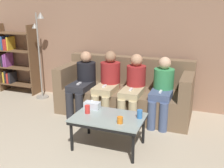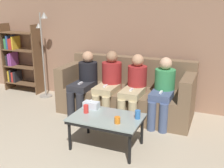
{
  "view_description": "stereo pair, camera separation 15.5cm",
  "coord_description": "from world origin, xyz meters",
  "px_view_note": "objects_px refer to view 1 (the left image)",
  "views": [
    {
      "loc": [
        1.32,
        -1.09,
        1.85
      ],
      "look_at": [
        0.0,
        2.46,
        0.71
      ],
      "focal_mm": 42.0,
      "sensor_mm": 36.0,
      "label": 1
    },
    {
      "loc": [
        1.47,
        -1.03,
        1.85
      ],
      "look_at": [
        0.0,
        2.46,
        0.71
      ],
      "focal_mm": 42.0,
      "sensor_mm": 36.0,
      "label": 2
    }
  ],
  "objects_px": {
    "seated_person_mid_left": "(108,82)",
    "cup_near_left": "(140,114)",
    "seated_person_mid_right": "(134,86)",
    "cup_far_center": "(120,120)",
    "tissue_box": "(92,105)",
    "seated_person_right_end": "(162,89)",
    "coffee_table": "(108,120)",
    "standing_lamp": "(40,47)",
    "cup_near_right": "(87,109)",
    "couch": "(125,93)",
    "seated_person_left_end": "(83,80)",
    "bookshelf": "(14,59)"
  },
  "relations": [
    {
      "from": "cup_near_right",
      "to": "tissue_box",
      "type": "xyz_separation_m",
      "value": [
        -0.01,
        0.17,
        -0.0
      ]
    },
    {
      "from": "seated_person_right_end",
      "to": "standing_lamp",
      "type": "bearing_deg",
      "value": 171.57
    },
    {
      "from": "cup_near_right",
      "to": "seated_person_mid_left",
      "type": "distance_m",
      "value": 1.0
    },
    {
      "from": "cup_near_left",
      "to": "seated_person_mid_right",
      "type": "xyz_separation_m",
      "value": [
        -0.33,
        0.88,
        0.09
      ]
    },
    {
      "from": "coffee_table",
      "to": "seated_person_right_end",
      "type": "distance_m",
      "value": 1.15
    },
    {
      "from": "cup_near_right",
      "to": "seated_person_right_end",
      "type": "bearing_deg",
      "value": 50.15
    },
    {
      "from": "seated_person_mid_left",
      "to": "seated_person_mid_right",
      "type": "bearing_deg",
      "value": -2.75
    },
    {
      "from": "cup_far_center",
      "to": "seated_person_right_end",
      "type": "bearing_deg",
      "value": 74.6
    },
    {
      "from": "tissue_box",
      "to": "seated_person_mid_right",
      "type": "xyz_separation_m",
      "value": [
        0.38,
        0.8,
        0.1
      ]
    },
    {
      "from": "cup_near_left",
      "to": "seated_person_right_end",
      "type": "xyz_separation_m",
      "value": [
        0.12,
        0.91,
        0.09
      ]
    },
    {
      "from": "couch",
      "to": "seated_person_right_end",
      "type": "bearing_deg",
      "value": -18.09
    },
    {
      "from": "cup_near_left",
      "to": "seated_person_right_end",
      "type": "relative_size",
      "value": 0.11
    },
    {
      "from": "coffee_table",
      "to": "seated_person_left_end",
      "type": "xyz_separation_m",
      "value": [
        -0.86,
        0.99,
        0.19
      ]
    },
    {
      "from": "couch",
      "to": "cup_far_center",
      "type": "distance_m",
      "value": 1.42
    },
    {
      "from": "seated_person_mid_left",
      "to": "seated_person_mid_right",
      "type": "height_order",
      "value": "seated_person_mid_left"
    },
    {
      "from": "couch",
      "to": "seated_person_mid_left",
      "type": "distance_m",
      "value": 0.41
    },
    {
      "from": "cup_near_left",
      "to": "cup_far_center",
      "type": "height_order",
      "value": "cup_near_left"
    },
    {
      "from": "couch",
      "to": "standing_lamp",
      "type": "xyz_separation_m",
      "value": [
        -1.83,
        0.15,
        0.71
      ]
    },
    {
      "from": "coffee_table",
      "to": "seated_person_mid_left",
      "type": "distance_m",
      "value": 1.1
    },
    {
      "from": "bookshelf",
      "to": "seated_person_right_end",
      "type": "bearing_deg",
      "value": -8.82
    },
    {
      "from": "cup_near_left",
      "to": "seated_person_mid_left",
      "type": "relative_size",
      "value": 0.1
    },
    {
      "from": "tissue_box",
      "to": "standing_lamp",
      "type": "bearing_deg",
      "value": 144.49
    },
    {
      "from": "cup_near_left",
      "to": "bookshelf",
      "type": "xyz_separation_m",
      "value": [
        -3.19,
        1.42,
        0.23
      ]
    },
    {
      "from": "seated_person_left_end",
      "to": "tissue_box",
      "type": "bearing_deg",
      "value": -56.22
    },
    {
      "from": "coffee_table",
      "to": "seated_person_mid_left",
      "type": "bearing_deg",
      "value": 111.56
    },
    {
      "from": "seated_person_right_end",
      "to": "seated_person_mid_right",
      "type": "bearing_deg",
      "value": -176.46
    },
    {
      "from": "cup_near_right",
      "to": "tissue_box",
      "type": "height_order",
      "value": "tissue_box"
    },
    {
      "from": "coffee_table",
      "to": "standing_lamp",
      "type": "xyz_separation_m",
      "value": [
        -2.0,
        1.38,
        0.66
      ]
    },
    {
      "from": "coffee_table",
      "to": "bookshelf",
      "type": "distance_m",
      "value": 3.2
    },
    {
      "from": "tissue_box",
      "to": "bookshelf",
      "type": "xyz_separation_m",
      "value": [
        -2.48,
        1.34,
        0.24
      ]
    },
    {
      "from": "seated_person_mid_left",
      "to": "cup_far_center",
      "type": "bearing_deg",
      "value": -62.02
    },
    {
      "from": "cup_near_right",
      "to": "cup_far_center",
      "type": "height_order",
      "value": "cup_near_right"
    },
    {
      "from": "couch",
      "to": "seated_person_left_end",
      "type": "xyz_separation_m",
      "value": [
        -0.69,
        -0.25,
        0.24
      ]
    },
    {
      "from": "tissue_box",
      "to": "cup_near_right",
      "type": "bearing_deg",
      "value": -87.76
    },
    {
      "from": "cup_far_center",
      "to": "seated_person_right_end",
      "type": "distance_m",
      "value": 1.19
    },
    {
      "from": "couch",
      "to": "seated_person_right_end",
      "type": "xyz_separation_m",
      "value": [
        0.69,
        -0.22,
        0.24
      ]
    },
    {
      "from": "cup_far_center",
      "to": "seated_person_left_end",
      "type": "height_order",
      "value": "seated_person_left_end"
    },
    {
      "from": "seated_person_mid_left",
      "to": "cup_near_left",
      "type": "bearing_deg",
      "value": -48.66
    },
    {
      "from": "cup_near_left",
      "to": "seated_person_right_end",
      "type": "distance_m",
      "value": 0.92
    },
    {
      "from": "bookshelf",
      "to": "seated_person_mid_left",
      "type": "bearing_deg",
      "value": -12.26
    },
    {
      "from": "cup_far_center",
      "to": "seated_person_mid_right",
      "type": "bearing_deg",
      "value": 97.39
    },
    {
      "from": "seated_person_mid_right",
      "to": "tissue_box",
      "type": "bearing_deg",
      "value": -115.46
    },
    {
      "from": "cup_near_left",
      "to": "tissue_box",
      "type": "height_order",
      "value": "tissue_box"
    },
    {
      "from": "cup_near_left",
      "to": "standing_lamp",
      "type": "bearing_deg",
      "value": 151.84
    },
    {
      "from": "cup_near_right",
      "to": "coffee_table",
      "type": "bearing_deg",
      "value": -2.55
    },
    {
      "from": "cup_far_center",
      "to": "seated_person_mid_right",
      "type": "relative_size",
      "value": 0.08
    },
    {
      "from": "coffee_table",
      "to": "tissue_box",
      "type": "distance_m",
      "value": 0.38
    },
    {
      "from": "coffee_table",
      "to": "tissue_box",
      "type": "bearing_deg",
      "value": 149.74
    },
    {
      "from": "couch",
      "to": "cup_near_left",
      "type": "distance_m",
      "value": 1.27
    },
    {
      "from": "coffee_table",
      "to": "seated_person_mid_left",
      "type": "xyz_separation_m",
      "value": [
        -0.4,
        1.0,
        0.21
      ]
    }
  ]
}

